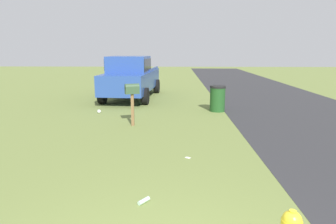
# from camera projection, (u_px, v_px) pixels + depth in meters

# --- Properties ---
(mailbox) EXTENTS (0.34, 0.48, 1.35)m
(mailbox) POSITION_uv_depth(u_px,v_px,m) (132.00, 93.00, 9.22)
(mailbox) COLOR brown
(mailbox) RESTS_ON ground
(pickup_truck) EXTENTS (5.58, 2.54, 2.09)m
(pickup_truck) POSITION_uv_depth(u_px,v_px,m) (131.00, 76.00, 14.46)
(pickup_truck) COLOR #284793
(pickup_truck) RESTS_ON ground
(trash_bin) EXTENTS (0.62, 0.62, 1.01)m
(trash_bin) POSITION_uv_depth(u_px,v_px,m) (217.00, 98.00, 11.54)
(trash_bin) COLOR #1E4C1E
(trash_bin) RESTS_ON ground
(litter_bag_by_mailbox) EXTENTS (0.14, 0.14, 0.14)m
(litter_bag_by_mailbox) POSITION_uv_depth(u_px,v_px,m) (99.00, 111.00, 11.24)
(litter_bag_by_mailbox) COLOR silver
(litter_bag_by_mailbox) RESTS_ON ground
(litter_wrapper_midfield_a) EXTENTS (0.14, 0.15, 0.01)m
(litter_wrapper_midfield_a) POSITION_uv_depth(u_px,v_px,m) (188.00, 158.00, 6.62)
(litter_wrapper_midfield_a) COLOR silver
(litter_wrapper_midfield_a) RESTS_ON ground
(litter_bottle_near_hydrant) EXTENTS (0.22, 0.19, 0.07)m
(litter_bottle_near_hydrant) POSITION_uv_depth(u_px,v_px,m) (144.00, 201.00, 4.67)
(litter_bottle_near_hydrant) COLOR #B2D8BF
(litter_bottle_near_hydrant) RESTS_ON ground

